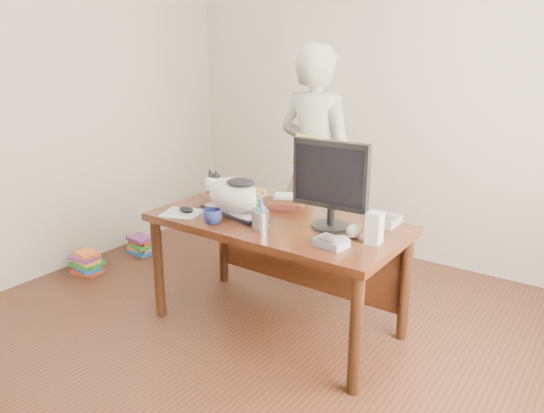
{
  "coord_description": "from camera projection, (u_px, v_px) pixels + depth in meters",
  "views": [
    {
      "loc": [
        1.79,
        -1.99,
        1.83
      ],
      "look_at": [
        0.0,
        0.55,
        0.85
      ],
      "focal_mm": 35.0,
      "sensor_mm": 36.0,
      "label": 1
    }
  ],
  "objects": [
    {
      "name": "pen_cup",
      "position": [
        260.0,
        217.0,
        3.15
      ],
      "size": [
        0.11,
        0.11,
        0.25
      ],
      "rotation": [
        0.0,
        0.0,
        -0.11
      ],
      "color": "gray",
      "rests_on": "desk"
    },
    {
      "name": "baseball",
      "position": [
        354.0,
        231.0,
        3.01
      ],
      "size": [
        0.08,
        0.08,
        0.08
      ],
      "rotation": [
        0.0,
        0.0,
        -0.19
      ],
      "color": "beige",
      "rests_on": "desk"
    },
    {
      "name": "coffee_mug",
      "position": [
        213.0,
        217.0,
        3.24
      ],
      "size": [
        0.16,
        0.16,
        0.09
      ],
      "primitive_type": "imported",
      "rotation": [
        0.0,
        0.0,
        1.13
      ],
      "color": "#0E1238",
      "rests_on": "desk"
    },
    {
      "name": "cat",
      "position": [
        232.0,
        193.0,
        3.41
      ],
      "size": [
        0.48,
        0.3,
        0.27
      ],
      "rotation": [
        0.0,
        0.0,
        -0.2
      ],
      "color": "silver",
      "rests_on": "keyboard"
    },
    {
      "name": "calculator",
      "position": [
        387.0,
        220.0,
        3.23
      ],
      "size": [
        0.14,
        0.18,
        0.06
      ],
      "rotation": [
        0.0,
        0.0,
        0.0
      ],
      "color": "slate",
      "rests_on": "desk"
    },
    {
      "name": "book_pile_a",
      "position": [
        87.0,
        263.0,
        4.33
      ],
      "size": [
        0.27,
        0.22,
        0.18
      ],
      "color": "#B7331A",
      "rests_on": "ground"
    },
    {
      "name": "mousepad",
      "position": [
        182.0,
        213.0,
        3.45
      ],
      "size": [
        0.3,
        0.28,
        0.01
      ],
      "rotation": [
        0.0,
        0.0,
        0.33
      ],
      "color": "#B3B8C0",
      "rests_on": "desk"
    },
    {
      "name": "room",
      "position": [
        209.0,
        139.0,
        2.68
      ],
      "size": [
        4.5,
        4.5,
        4.5
      ],
      "color": "black",
      "rests_on": "ground"
    },
    {
      "name": "keyboard",
      "position": [
        235.0,
        212.0,
        3.43
      ],
      "size": [
        0.52,
        0.28,
        0.03
      ],
      "rotation": [
        0.0,
        0.0,
        -0.2
      ],
      "color": "black",
      "rests_on": "desk"
    },
    {
      "name": "person",
      "position": [
        316.0,
        165.0,
        4.08
      ],
      "size": [
        0.7,
        0.49,
        1.82
      ],
      "primitive_type": "imported",
      "rotation": [
        0.0,
        0.0,
        3.06
      ],
      "color": "beige",
      "rests_on": "ground"
    },
    {
      "name": "book_stack",
      "position": [
        288.0,
        201.0,
        3.57
      ],
      "size": [
        0.28,
        0.24,
        0.09
      ],
      "rotation": [
        0.0,
        0.0,
        0.36
      ],
      "color": "#4F1A15",
      "rests_on": "desk"
    },
    {
      "name": "book_pile_b",
      "position": [
        141.0,
        245.0,
        4.75
      ],
      "size": [
        0.26,
        0.2,
        0.15
      ],
      "color": "#195499",
      "rests_on": "ground"
    },
    {
      "name": "held_book",
      "position": [
        305.0,
        150.0,
        3.9
      ],
      "size": [
        0.18,
        0.12,
        0.24
      ],
      "rotation": [
        0.0,
        0.0,
        -0.08
      ],
      "color": "gold",
      "rests_on": "person"
    },
    {
      "name": "desk",
      "position": [
        283.0,
        238.0,
        3.43
      ],
      "size": [
        1.6,
        0.8,
        0.75
      ],
      "color": "black",
      "rests_on": "ground"
    },
    {
      "name": "mouse",
      "position": [
        186.0,
        209.0,
        3.44
      ],
      "size": [
        0.13,
        0.1,
        0.04
      ],
      "rotation": [
        0.0,
        0.0,
        0.33
      ],
      "color": "black",
      "rests_on": "mousepad"
    },
    {
      "name": "phone",
      "position": [
        332.0,
        242.0,
        2.89
      ],
      "size": [
        0.19,
        0.15,
        0.08
      ],
      "rotation": [
        0.0,
        0.0,
        -0.15
      ],
      "color": "slate",
      "rests_on": "desk"
    },
    {
      "name": "speaker",
      "position": [
        374.0,
        228.0,
        2.91
      ],
      "size": [
        0.09,
        0.1,
        0.18
      ],
      "rotation": [
        0.0,
        0.0,
        0.06
      ],
      "color": "#ADADAF",
      "rests_on": "desk"
    },
    {
      "name": "monitor",
      "position": [
        330.0,
        180.0,
        3.08
      ],
      "size": [
        0.47,
        0.24,
        0.53
      ],
      "rotation": [
        0.0,
        0.0,
        0.05
      ],
      "color": "black",
      "rests_on": "desk"
    }
  ]
}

